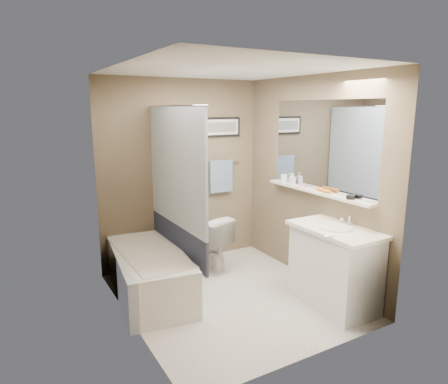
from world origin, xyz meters
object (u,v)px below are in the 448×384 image
candle_bowl_near (351,197)px  glass_jar (284,178)px  vanity (334,268)px  hair_brush_front (323,190)px  soap_bottle (292,179)px  bathtub (149,274)px  toilet (205,242)px

candle_bowl_near → glass_jar: 1.09m
vanity → hair_brush_front: bearing=68.3°
candle_bowl_near → soap_bottle: bearing=90.0°
vanity → glass_jar: bearing=83.4°
bathtub → candle_bowl_near: size_ratio=16.67×
toilet → vanity: size_ratio=0.79×
toilet → soap_bottle: bearing=133.4°
candle_bowl_near → bathtub: bearing=147.3°
toilet → hair_brush_front: bearing=114.5°
bathtub → soap_bottle: soap_bottle is taller
candle_bowl_near → toilet: bearing=121.5°
bathtub → candle_bowl_near: bearing=-25.7°
vanity → bathtub: bearing=147.0°
bathtub → toilet: 0.94m
candle_bowl_near → glass_jar: glass_jar is taller
toilet → candle_bowl_near: 1.92m
glass_jar → bathtub: bearing=178.3°
soap_bottle → bathtub: bearing=173.3°
bathtub → vanity: (1.60, -1.16, 0.15)m
vanity → soap_bottle: size_ratio=6.59×
hair_brush_front → toilet: bearing=129.7°
hair_brush_front → soap_bottle: soap_bottle is taller
candle_bowl_near → hair_brush_front: bearing=90.0°
vanity → hair_brush_front: size_ratio=4.09×
bathtub → hair_brush_front: hair_brush_front is taller
toilet → candle_bowl_near: (0.91, -1.49, 0.78)m
candle_bowl_near → glass_jar: bearing=90.0°
vanity → candle_bowl_near: candle_bowl_near is taller
bathtub → soap_bottle: size_ratio=10.98×
soap_bottle → toilet: bearing=148.7°
hair_brush_front → glass_jar: size_ratio=2.20×
hair_brush_front → candle_bowl_near: bearing=-90.0°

